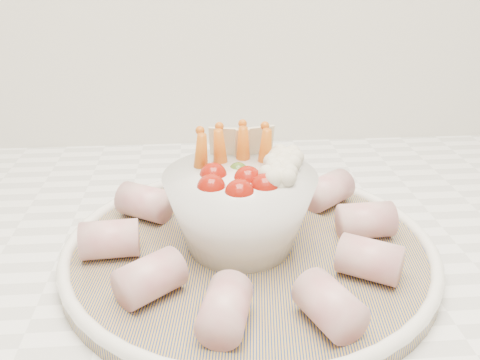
{
  "coord_description": "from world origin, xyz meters",
  "views": [
    {
      "loc": [
        0.08,
        0.99,
        1.2
      ],
      "look_at": [
        0.12,
        1.42,
        1.0
      ],
      "focal_mm": 40.0,
      "sensor_mm": 36.0,
      "label": 1
    }
  ],
  "objects": [
    {
      "name": "serving_platter",
      "position": [
        0.13,
        1.42,
        0.93
      ],
      "size": [
        0.39,
        0.39,
        0.02
      ],
      "color": "navy",
      "rests_on": "kitchen_counter"
    },
    {
      "name": "cured_meat_rolls",
      "position": [
        0.13,
        1.42,
        0.95
      ],
      "size": [
        0.3,
        0.3,
        0.04
      ],
      "color": "#BD5661",
      "rests_on": "serving_platter"
    },
    {
      "name": "veggie_bowl",
      "position": [
        0.12,
        1.42,
        0.98
      ],
      "size": [
        0.14,
        0.14,
        0.11
      ],
      "color": "white",
      "rests_on": "serving_platter"
    }
  ]
}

